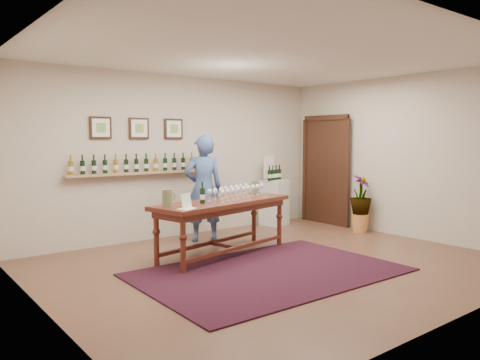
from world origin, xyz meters
TOP-DOWN VIEW (x-y plane):
  - ground at (0.00, 0.00)m, footprint 6.00×6.00m
  - room_shell at (2.11, 1.86)m, footprint 6.00×6.00m
  - rug at (-0.34, -0.25)m, footprint 3.32×2.24m
  - tasting_table at (-0.27, 0.85)m, footprint 2.39×1.18m
  - table_glasses at (0.03, 0.97)m, footprint 1.36×0.76m
  - table_bottles at (-0.70, 0.81)m, footprint 0.35×0.27m
  - pitcher_left at (-1.27, 0.72)m, footprint 0.18×0.18m
  - pitcher_right at (0.65, 1.23)m, footprint 0.17×0.17m
  - menu_card at (-1.13, 0.48)m, footprint 0.26×0.23m
  - display_pedestal at (1.97, 2.22)m, footprint 0.55×0.55m
  - pedestal_bottles at (1.94, 2.18)m, footprint 0.31×0.16m
  - info_sign at (1.94, 2.34)m, footprint 0.36×0.11m
  - potted_plant at (2.72, 0.69)m, footprint 0.63×0.63m
  - person at (0.04, 1.83)m, footprint 0.75×0.63m

SIDE VIEW (x-z plane):
  - ground at x=0.00m, z-range 0.00..0.00m
  - rug at x=-0.34m, z-range 0.00..0.02m
  - display_pedestal at x=1.97m, z-range 0.00..0.90m
  - potted_plant at x=2.72m, z-range 0.08..0.99m
  - tasting_table at x=-0.27m, z-range 0.28..1.10m
  - person at x=0.04m, z-range 0.00..1.77m
  - table_glasses at x=0.03m, z-range 0.81..1.00m
  - menu_card at x=-1.13m, z-range 0.81..1.01m
  - pitcher_right at x=0.65m, z-range 0.81..1.02m
  - pitcher_left at x=-1.27m, z-range 0.81..1.05m
  - table_bottles at x=-0.70m, z-range 0.81..1.15m
  - pedestal_bottles at x=1.94m, z-range 0.90..1.20m
  - room_shell at x=2.11m, z-range -1.88..4.12m
  - info_sign at x=1.94m, z-range 0.90..1.40m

